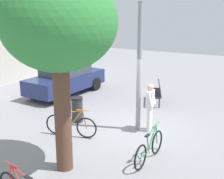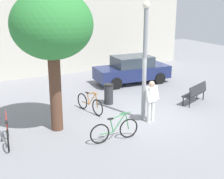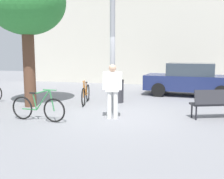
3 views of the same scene
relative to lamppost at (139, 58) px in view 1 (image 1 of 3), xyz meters
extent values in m
plane|color=gray|center=(-0.09, 0.12, -2.54)|extent=(36.00, 36.00, 0.00)
cylinder|color=gray|center=(0.00, 0.00, -0.36)|extent=(0.16, 0.16, 4.35)
cylinder|color=white|center=(0.20, -0.37, -2.11)|extent=(0.14, 0.14, 0.85)
cylinder|color=white|center=(0.00, -0.40, -2.11)|extent=(0.14, 0.14, 0.85)
cube|color=white|center=(0.10, -0.39, -1.39)|extent=(0.43, 0.27, 0.60)
sphere|color=tan|center=(0.10, -0.39, -0.98)|extent=(0.22, 0.22, 0.22)
cylinder|color=white|center=(0.35, -0.40, -1.36)|extent=(0.12, 0.24, 0.55)
cylinder|color=white|center=(-0.14, -0.47, -1.36)|extent=(0.12, 0.24, 0.55)
cube|color=#2D2D33|center=(3.19, 0.54, -2.09)|extent=(1.65, 0.99, 0.06)
cube|color=#2D2D33|center=(3.26, 0.36, -1.84)|extent=(1.54, 0.70, 0.44)
cylinder|color=black|center=(2.46, 0.42, -2.33)|extent=(0.05, 0.05, 0.42)
cylinder|color=black|center=(3.80, 0.95, -2.33)|extent=(0.05, 0.05, 0.42)
cylinder|color=black|center=(2.58, 0.12, -2.33)|extent=(0.05, 0.05, 0.42)
cylinder|color=black|center=(3.92, 0.65, -2.33)|extent=(0.05, 0.05, 0.42)
cylinder|color=brown|center=(-3.40, 0.68, -1.10)|extent=(0.44, 0.44, 2.87)
ellipsoid|color=#2E7E36|center=(-3.40, 0.68, 1.33)|extent=(2.85, 2.85, 2.42)
cylinder|color=red|center=(-5.23, 0.50, -1.66)|extent=(0.13, 0.58, 0.18)
cylinder|color=red|center=(-5.17, 0.84, -1.90)|extent=(0.06, 0.17, 0.63)
cube|color=black|center=(-5.27, 0.22, -1.71)|extent=(0.11, 0.21, 0.04)
cylinder|color=red|center=(-5.18, 0.78, -1.59)|extent=(0.10, 0.44, 0.03)
torus|color=black|center=(-1.44, -1.21, -2.18)|extent=(0.71, 0.09, 0.71)
torus|color=black|center=(-2.53, -1.15, -2.18)|extent=(0.71, 0.09, 0.71)
cylinder|color=#338447|center=(-1.80, -1.19, -1.90)|extent=(0.50, 0.07, 0.64)
cylinder|color=#338447|center=(-1.85, -1.19, -1.66)|extent=(0.58, 0.07, 0.18)
cylinder|color=#338447|center=(-2.08, -1.17, -1.97)|extent=(0.14, 0.04, 0.48)
cylinder|color=#338447|center=(-2.28, -1.16, -2.21)|extent=(0.50, 0.07, 0.04)
cylinder|color=#338447|center=(-1.50, -1.21, -1.90)|extent=(0.17, 0.05, 0.63)
cube|color=black|center=(-2.13, -1.17, -1.71)|extent=(0.20, 0.09, 0.04)
cylinder|color=#338447|center=(-1.57, -1.21, -1.59)|extent=(0.44, 0.06, 0.03)
torus|color=black|center=(-1.46, 1.20, -2.18)|extent=(0.19, 0.71, 0.71)
torus|color=black|center=(-1.68, 2.28, -2.18)|extent=(0.19, 0.71, 0.71)
cylinder|color=orange|center=(-1.53, 1.56, -1.90)|extent=(0.13, 0.50, 0.64)
cylinder|color=orange|center=(-1.54, 1.61, -1.66)|extent=(0.15, 0.57, 0.18)
cylinder|color=orange|center=(-1.59, 1.84, -1.97)|extent=(0.06, 0.14, 0.48)
cylinder|color=orange|center=(-1.63, 2.04, -2.21)|extent=(0.13, 0.50, 0.04)
cylinder|color=orange|center=(-1.48, 1.27, -1.90)|extent=(0.07, 0.17, 0.63)
cube|color=black|center=(-1.60, 1.89, -1.71)|extent=(0.12, 0.21, 0.04)
cylinder|color=orange|center=(-1.49, 1.33, -1.59)|extent=(0.12, 0.44, 0.03)
cube|color=navy|center=(2.52, 4.87, -1.92)|extent=(4.34, 2.08, 0.70)
cube|color=#333D47|center=(2.52, 4.87, -1.29)|extent=(2.24, 1.75, 0.60)
cylinder|color=black|center=(3.94, 5.54, -2.22)|extent=(0.66, 0.28, 0.64)
cylinder|color=black|center=(3.79, 3.95, -2.22)|extent=(0.66, 0.28, 0.64)
cylinder|color=black|center=(1.25, 5.79, -2.22)|extent=(0.66, 0.28, 0.64)
cylinder|color=black|center=(1.11, 4.20, -2.22)|extent=(0.66, 0.28, 0.64)
cylinder|color=#2D2D33|center=(-0.36, 2.30, -2.10)|extent=(0.41, 0.41, 0.87)
cylinder|color=black|center=(-0.36, 2.30, -1.63)|extent=(0.43, 0.43, 0.08)
camera|label=1|loc=(-9.59, -3.98, 1.77)|focal=50.62mm
camera|label=2|loc=(-6.82, -9.84, 2.29)|focal=50.43mm
camera|label=3|loc=(2.10, -7.97, -0.54)|focal=41.95mm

